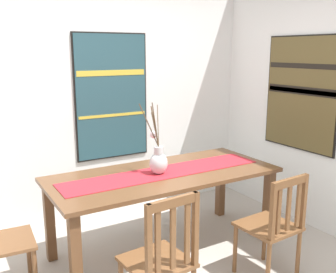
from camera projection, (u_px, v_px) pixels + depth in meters
wall_back at (98, 97)px, 4.21m from camera, size 6.40×0.12×2.70m
dining_table at (164, 183)px, 3.52m from camera, size 2.07×0.90×0.76m
table_runner at (164, 172)px, 3.50m from camera, size 1.91×0.36×0.01m
centerpiece_vase at (158, 160)px, 3.43m from camera, size 0.25×0.21×0.65m
chair_1 at (161, 259)px, 2.57m from camera, size 0.45×0.45×0.97m
chair_2 at (273, 225)px, 3.11m from camera, size 0.45×0.45×0.91m
painting_on_back_wall at (112, 97)px, 4.22m from camera, size 0.84×0.05×1.36m
painting_on_side_wall at (301, 93)px, 4.07m from camera, size 0.05×0.93×1.20m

